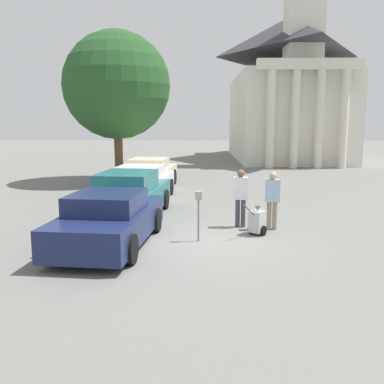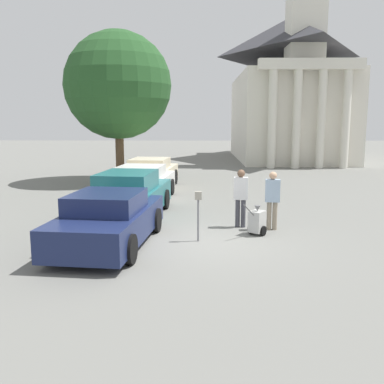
% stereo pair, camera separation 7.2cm
% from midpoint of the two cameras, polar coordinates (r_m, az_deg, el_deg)
% --- Properties ---
extents(ground_plane, '(120.00, 120.00, 0.00)m').
position_cam_midpoint_polar(ground_plane, '(11.46, 1.40, -6.70)').
color(ground_plane, slate).
extents(parked_car_navy, '(2.42, 4.79, 1.41)m').
position_cam_midpoint_polar(parked_car_navy, '(11.22, -10.82, -3.70)').
color(parked_car_navy, '#19234C').
rests_on(parked_car_navy, ground_plane).
extents(parked_car_teal, '(2.44, 5.42, 1.56)m').
position_cam_midpoint_polar(parked_car_teal, '(14.23, -8.29, -0.63)').
color(parked_car_teal, '#23666B').
rests_on(parked_car_teal, ground_plane).
extents(parked_car_white, '(2.45, 4.81, 1.42)m').
position_cam_midpoint_polar(parked_car_white, '(17.41, -6.59, 1.09)').
color(parked_car_white, silver).
rests_on(parked_car_white, ground_plane).
extents(parked_car_cream, '(2.42, 5.00, 1.44)m').
position_cam_midpoint_polar(parked_car_cream, '(20.49, -5.45, 2.41)').
color(parked_car_cream, beige).
rests_on(parked_car_cream, ground_plane).
extents(parking_meter, '(0.18, 0.09, 1.35)m').
position_cam_midpoint_polar(parking_meter, '(11.33, 1.02, -1.97)').
color(parking_meter, slate).
rests_on(parking_meter, ground_plane).
extents(person_worker, '(0.45, 0.27, 1.76)m').
position_cam_midpoint_polar(person_worker, '(12.93, 6.68, -0.32)').
color(person_worker, '#3F3F47').
rests_on(person_worker, ground_plane).
extents(person_supervisor, '(0.44, 0.26, 1.73)m').
position_cam_midpoint_polar(person_supervisor, '(12.76, 10.84, -0.64)').
color(person_supervisor, gray).
rests_on(person_supervisor, ground_plane).
extents(equipment_cart, '(0.74, 0.91, 1.00)m').
position_cam_midpoint_polar(equipment_cart, '(12.24, 8.84, -3.89)').
color(equipment_cart, '#B2B2AD').
rests_on(equipment_cart, ground_plane).
extents(church, '(8.36, 15.27, 22.88)m').
position_cam_midpoint_polar(church, '(37.20, 12.79, 13.92)').
color(church, silver).
rests_on(church, ground_plane).
extents(shade_tree, '(5.51, 5.51, 7.76)m').
position_cam_midpoint_polar(shade_tree, '(23.01, -9.75, 13.81)').
color(shade_tree, brown).
rests_on(shade_tree, ground_plane).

